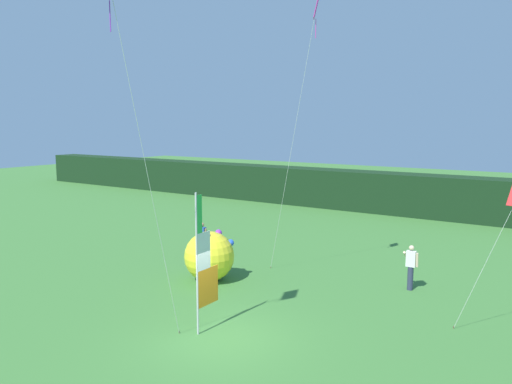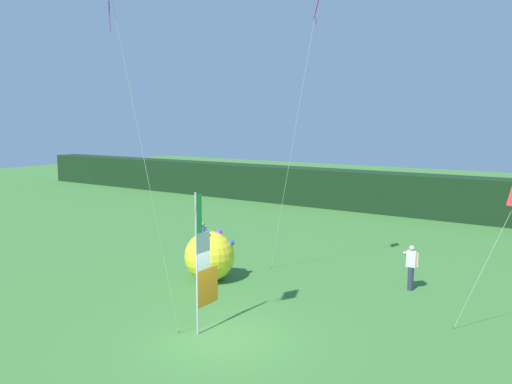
# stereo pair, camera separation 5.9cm
# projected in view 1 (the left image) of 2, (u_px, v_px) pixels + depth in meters

# --- Properties ---
(ground_plane) EXTENTS (120.00, 120.00, 0.00)m
(ground_plane) POSITION_uv_depth(u_px,v_px,m) (222.00, 338.00, 14.99)
(ground_plane) COLOR #3D7533
(distant_treeline) EXTENTS (80.00, 2.40, 2.86)m
(distant_treeline) POSITION_uv_depth(u_px,v_px,m) (430.00, 196.00, 34.09)
(distant_treeline) COLOR black
(distant_treeline) RESTS_ON ground
(banner_flag) EXTENTS (0.06, 1.03, 4.38)m
(banner_flag) POSITION_uv_depth(u_px,v_px,m) (203.00, 265.00, 15.23)
(banner_flag) COLOR #B7B7BC
(banner_flag) RESTS_ON ground
(person_near_banner) EXTENTS (0.55, 0.48, 1.63)m
(person_near_banner) POSITION_uv_depth(u_px,v_px,m) (202.00, 238.00, 24.21)
(person_near_banner) COLOR black
(person_near_banner) RESTS_ON ground
(person_mid_field) EXTENTS (0.55, 0.48, 1.76)m
(person_mid_field) POSITION_uv_depth(u_px,v_px,m) (411.00, 266.00, 19.20)
(person_mid_field) COLOR #2D334C
(person_mid_field) RESTS_ON ground
(inflatable_balloon) EXTENTS (2.04, 2.04, 2.12)m
(inflatable_balloon) POSITION_uv_depth(u_px,v_px,m) (209.00, 256.00, 20.32)
(inflatable_balloon) COLOR yellow
(inflatable_balloon) RESTS_ON ground
(kite_purple_diamond_1) EXTENTS (0.95, 3.13, 10.09)m
(kite_purple_diamond_1) POSITION_uv_depth(u_px,v_px,m) (114.00, 7.00, 11.66)
(kite_purple_diamond_1) COLOR brown
(kite_purple_diamond_1) RESTS_ON ground
(kite_magenta_diamond_3) EXTENTS (2.83, 1.42, 10.96)m
(kite_magenta_diamond_3) POSITION_uv_depth(u_px,v_px,m) (311.00, 36.00, 18.71)
(kite_magenta_diamond_3) COLOR brown
(kite_magenta_diamond_3) RESTS_ON ground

